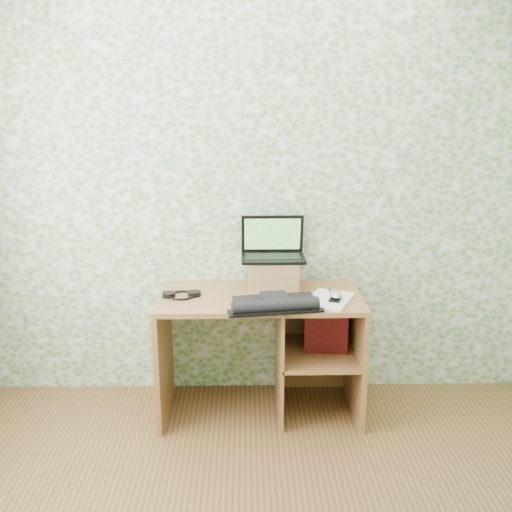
{
  "coord_description": "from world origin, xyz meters",
  "views": [
    {
      "loc": [
        -0.08,
        -1.76,
        1.85
      ],
      "look_at": [
        -0.02,
        1.39,
        1.01
      ],
      "focal_mm": 40.0,
      "sensor_mm": 36.0,
      "label": 1
    }
  ],
  "objects_px": {
    "riser": "(273,274)",
    "keyboard": "(275,303)",
    "desk": "(273,335)",
    "laptop": "(273,248)",
    "notepad": "(329,300)"
  },
  "relations": [
    {
      "from": "desk",
      "to": "laptop",
      "type": "height_order",
      "value": "laptop"
    },
    {
      "from": "desk",
      "to": "notepad",
      "type": "bearing_deg",
      "value": -22.85
    },
    {
      "from": "keyboard",
      "to": "desk",
      "type": "bearing_deg",
      "value": 80.99
    },
    {
      "from": "riser",
      "to": "notepad",
      "type": "xyz_separation_m",
      "value": [
        0.31,
        -0.25,
        -0.08
      ]
    },
    {
      "from": "desk",
      "to": "laptop",
      "type": "bearing_deg",
      "value": 88.52
    },
    {
      "from": "riser",
      "to": "notepad",
      "type": "relative_size",
      "value": 0.95
    },
    {
      "from": "desk",
      "to": "laptop",
      "type": "distance_m",
      "value": 0.53
    },
    {
      "from": "notepad",
      "to": "keyboard",
      "type": "bearing_deg",
      "value": -136.99
    },
    {
      "from": "desk",
      "to": "keyboard",
      "type": "bearing_deg",
      "value": -90.13
    },
    {
      "from": "riser",
      "to": "laptop",
      "type": "bearing_deg",
      "value": 90.0
    },
    {
      "from": "laptop",
      "to": "keyboard",
      "type": "xyz_separation_m",
      "value": [
        -0.0,
        -0.4,
        -0.22
      ]
    },
    {
      "from": "riser",
      "to": "keyboard",
      "type": "relative_size",
      "value": 0.57
    },
    {
      "from": "riser",
      "to": "keyboard",
      "type": "height_order",
      "value": "riser"
    },
    {
      "from": "laptop",
      "to": "notepad",
      "type": "xyz_separation_m",
      "value": [
        0.31,
        -0.29,
        -0.23
      ]
    },
    {
      "from": "laptop",
      "to": "notepad",
      "type": "bearing_deg",
      "value": -43.29
    }
  ]
}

